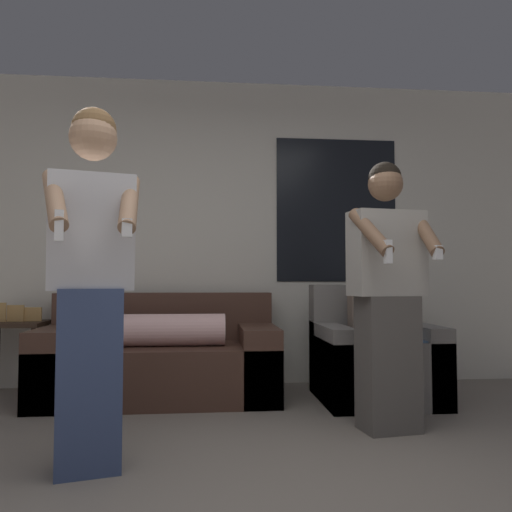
{
  "coord_description": "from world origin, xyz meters",
  "views": [
    {
      "loc": [
        -0.1,
        -1.73,
        0.9
      ],
      "look_at": [
        0.15,
        0.99,
        1.04
      ],
      "focal_mm": 35.0,
      "sensor_mm": 36.0,
      "label": 1
    }
  ],
  "objects_px": {
    "couch": "(161,359)",
    "person_left": "(91,280)",
    "person_right": "(387,294)",
    "armchair": "(374,358)",
    "side_table": "(15,333)"
  },
  "relations": [
    {
      "from": "person_left",
      "to": "person_right",
      "type": "relative_size",
      "value": 1.07
    },
    {
      "from": "couch",
      "to": "armchair",
      "type": "bearing_deg",
      "value": -8.04
    },
    {
      "from": "armchair",
      "to": "person_right",
      "type": "xyz_separation_m",
      "value": [
        -0.17,
        -0.78,
        0.51
      ]
    },
    {
      "from": "side_table",
      "to": "armchair",
      "type": "bearing_deg",
      "value": -9.28
    },
    {
      "from": "side_table",
      "to": "person_left",
      "type": "bearing_deg",
      "value": -60.38
    },
    {
      "from": "person_left",
      "to": "armchair",
      "type": "bearing_deg",
      "value": 34.84
    },
    {
      "from": "couch",
      "to": "person_right",
      "type": "height_order",
      "value": "person_right"
    },
    {
      "from": "couch",
      "to": "person_left",
      "type": "distance_m",
      "value": 1.63
    },
    {
      "from": "armchair",
      "to": "couch",
      "type": "bearing_deg",
      "value": 171.96
    },
    {
      "from": "person_left",
      "to": "side_table",
      "type": "bearing_deg",
      "value": 119.62
    },
    {
      "from": "couch",
      "to": "armchair",
      "type": "xyz_separation_m",
      "value": [
        1.63,
        -0.23,
        0.02
      ]
    },
    {
      "from": "couch",
      "to": "person_left",
      "type": "bearing_deg",
      "value": -97.53
    },
    {
      "from": "couch",
      "to": "person_left",
      "type": "relative_size",
      "value": 1.02
    },
    {
      "from": "side_table",
      "to": "person_left",
      "type": "distance_m",
      "value": 2.03
    },
    {
      "from": "person_right",
      "to": "side_table",
      "type": "bearing_deg",
      "value": 154.89
    }
  ]
}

